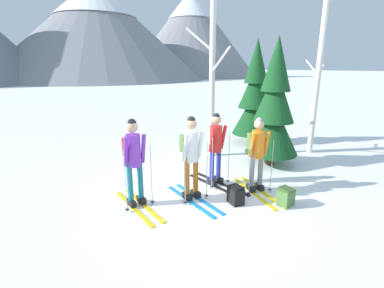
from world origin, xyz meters
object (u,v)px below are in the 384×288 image
skier_in_white (191,153)px  skier_in_orange (257,151)px  birch_tree_tall (319,68)px  backpack_on_snow_front (286,197)px  birch_tree_slender (212,67)px  pine_tree_near (255,97)px  pine_tree_mid (274,109)px  backpack_on_snow_beside (236,195)px  skier_in_purple (134,158)px  skier_in_red (216,147)px

skier_in_white → skier_in_orange: 1.50m
birch_tree_tall → backpack_on_snow_front: size_ratio=14.00×
skier_in_white → birch_tree_slender: birch_tree_slender is taller
pine_tree_near → backpack_on_snow_front: pine_tree_near is taller
pine_tree_mid → backpack_on_snow_front: 2.88m
backpack_on_snow_beside → skier_in_purple: bearing=150.5°
skier_in_orange → birch_tree_tall: size_ratio=0.33×
skier_in_white → backpack_on_snow_front: size_ratio=4.67×
skier_in_white → skier_in_orange: (1.43, -0.42, -0.07)m
pine_tree_near → skier_in_orange: bearing=-132.3°
backpack_on_snow_front → pine_tree_near: bearing=54.7°
skier_in_white → pine_tree_near: 5.09m
pine_tree_mid → backpack_on_snow_beside: pine_tree_mid is taller
backpack_on_snow_front → backpack_on_snow_beside: size_ratio=1.00×
skier_in_purple → pine_tree_mid: pine_tree_mid is taller
skier_in_purple → pine_tree_near: bearing=23.7°
pine_tree_near → skier_in_white: bearing=-147.8°
backpack_on_snow_front → skier_in_orange: bearing=92.3°
skier_in_red → backpack_on_snow_front: 1.87m
skier_in_purple → skier_in_orange: size_ratio=1.01×
skier_in_purple → skier_in_red: size_ratio=1.00×
skier_in_red → pine_tree_mid: size_ratio=0.51×
skier_in_orange → birch_tree_tall: 4.21m
skier_in_red → backpack_on_snow_front: size_ratio=4.68×
skier_in_red → birch_tree_tall: birch_tree_tall is taller
pine_tree_mid → backpack_on_snow_beside: (-2.40, -1.35, -1.42)m
birch_tree_tall → birch_tree_slender: bearing=154.9°
skier_in_purple → skier_in_white: bearing=-16.6°
skier_in_orange → pine_tree_mid: 2.07m
skier_in_purple → skier_in_white: 1.15m
skier_in_purple → birch_tree_tall: (6.16, 0.51, 1.68)m
skier_in_red → backpack_on_snow_beside: (-0.22, -1.02, -0.75)m
skier_in_white → birch_tree_slender: bearing=47.2°
birch_tree_tall → backpack_on_snow_front: 4.85m
pine_tree_mid → backpack_on_snow_front: size_ratio=9.24×
skier_in_white → birch_tree_tall: (5.05, 0.84, 1.68)m
skier_in_white → skier_in_red: 0.95m
backpack_on_snow_beside → pine_tree_mid: bearing=29.4°
skier_in_purple → backpack_on_snow_front: size_ratio=4.68×
birch_tree_slender → backpack_on_snow_beside: 4.10m
backpack_on_snow_beside → skier_in_white: bearing=134.5°
skier_in_orange → pine_tree_near: pine_tree_near is taller
birch_tree_tall → birch_tree_slender: birch_tree_slender is taller
skier_in_red → backpack_on_snow_front: (0.59, -1.61, -0.75)m
skier_in_red → skier_in_orange: 0.94m
skier_in_red → skier_in_orange: (0.55, -0.76, 0.01)m
skier_in_purple → backpack_on_snow_beside: (1.77, -1.00, -0.82)m
pine_tree_near → pine_tree_mid: pine_tree_near is taller
birch_tree_slender → skier_in_purple: bearing=-149.0°
birch_tree_tall → backpack_on_snow_beside: birch_tree_tall is taller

